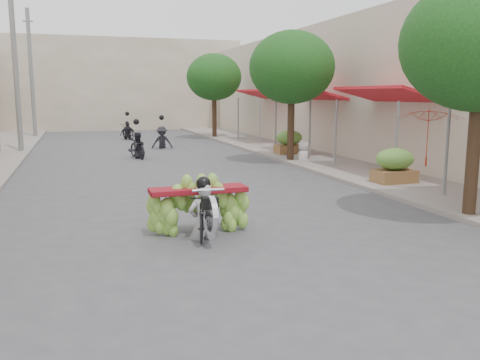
% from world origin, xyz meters
% --- Properties ---
extents(ground, '(120.00, 120.00, 0.00)m').
position_xyz_m(ground, '(0.00, 0.00, 0.00)').
color(ground, '#4E4E53').
rests_on(ground, ground).
extents(sidewalk_right, '(4.00, 60.00, 0.12)m').
position_xyz_m(sidewalk_right, '(7.00, 15.00, 0.06)').
color(sidewalk_right, gray).
rests_on(sidewalk_right, ground).
extents(shophouse_row_right, '(9.77, 40.00, 6.00)m').
position_xyz_m(shophouse_row_right, '(11.99, 14.00, 3.00)').
color(shophouse_row_right, beige).
rests_on(shophouse_row_right, ground).
extents(far_building, '(20.00, 6.00, 7.00)m').
position_xyz_m(far_building, '(0.00, 38.00, 3.50)').
color(far_building, '#C1B098').
rests_on(far_building, ground).
extents(utility_pole_far, '(0.60, 0.24, 8.00)m').
position_xyz_m(utility_pole_far, '(-5.40, 21.00, 4.03)').
color(utility_pole_far, slate).
rests_on(utility_pole_far, ground).
extents(utility_pole_back, '(0.60, 0.24, 8.00)m').
position_xyz_m(utility_pole_back, '(-5.40, 30.00, 4.03)').
color(utility_pole_back, slate).
rests_on(utility_pole_back, ground).
extents(street_tree_mid, '(3.40, 3.40, 5.25)m').
position_xyz_m(street_tree_mid, '(5.40, 14.00, 3.78)').
color(street_tree_mid, '#3A2719').
rests_on(street_tree_mid, ground).
extents(street_tree_far, '(3.40, 3.40, 5.25)m').
position_xyz_m(street_tree_far, '(5.40, 26.00, 3.78)').
color(street_tree_far, '#3A2719').
rests_on(street_tree_far, ground).
extents(produce_crate_mid, '(1.20, 0.88, 1.16)m').
position_xyz_m(produce_crate_mid, '(6.20, 8.00, 0.71)').
color(produce_crate_mid, brown).
rests_on(produce_crate_mid, ground).
extents(produce_crate_far, '(1.20, 0.88, 1.16)m').
position_xyz_m(produce_crate_far, '(6.20, 16.00, 0.71)').
color(produce_crate_far, brown).
rests_on(produce_crate_far, ground).
extents(banana_motorbike, '(2.20, 1.79, 2.02)m').
position_xyz_m(banana_motorbike, '(-0.61, 4.47, 0.68)').
color(banana_motorbike, black).
rests_on(banana_motorbike, ground).
extents(market_umbrella, '(2.24, 2.24, 1.59)m').
position_xyz_m(market_umbrella, '(6.16, 6.47, 2.40)').
color(market_umbrella, '#A92D16').
rests_on(market_umbrella, ground).
extents(pedestrian, '(0.89, 0.84, 1.57)m').
position_xyz_m(pedestrian, '(5.92, 13.85, 0.90)').
color(pedestrian, silver).
rests_on(pedestrian, ground).
extents(bg_motorbike_a, '(0.96, 1.79, 1.95)m').
position_xyz_m(bg_motorbike_a, '(-0.40, 17.29, 0.73)').
color(bg_motorbike_a, black).
rests_on(bg_motorbike_a, ground).
extents(bg_motorbike_b, '(1.15, 1.66, 1.95)m').
position_xyz_m(bg_motorbike_b, '(1.29, 21.00, 0.86)').
color(bg_motorbike_b, black).
rests_on(bg_motorbike_b, ground).
extents(bg_motorbike_c, '(1.07, 1.78, 1.95)m').
position_xyz_m(bg_motorbike_c, '(0.12, 26.82, 0.79)').
color(bg_motorbike_c, black).
rests_on(bg_motorbike_c, ground).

